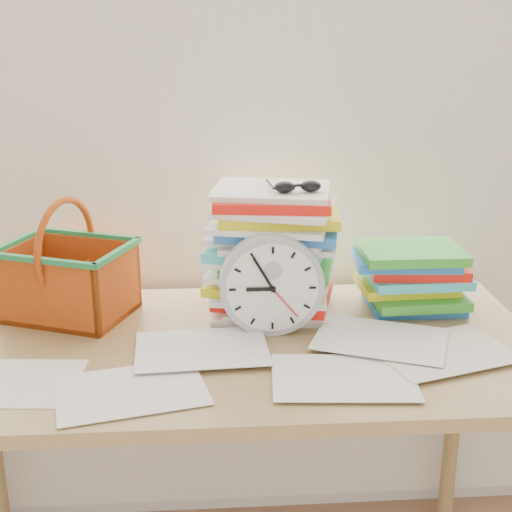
{
  "coord_description": "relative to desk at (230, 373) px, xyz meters",
  "views": [
    {
      "loc": [
        -0.04,
        0.15,
        1.43
      ],
      "look_at": [
        0.06,
        1.6,
        0.95
      ],
      "focal_mm": 50.0,
      "sensor_mm": 36.0,
      "label": 1
    }
  ],
  "objects": [
    {
      "name": "book_stack",
      "position": [
        0.46,
        0.18,
        0.16
      ],
      "size": [
        0.28,
        0.22,
        0.16
      ],
      "primitive_type": null,
      "rotation": [
        0.0,
        0.0,
        0.03
      ],
      "color": "white",
      "rests_on": "desk"
    },
    {
      "name": "desk",
      "position": [
        0.0,
        0.0,
        0.0
      ],
      "size": [
        1.4,
        0.7,
        0.75
      ],
      "color": "olive",
      "rests_on": "ground"
    },
    {
      "name": "paper_stack",
      "position": [
        0.11,
        0.18,
        0.23
      ],
      "size": [
        0.36,
        0.32,
        0.31
      ],
      "primitive_type": null,
      "rotation": [
        0.0,
        0.0,
        -0.22
      ],
      "color": "white",
      "rests_on": "desk"
    },
    {
      "name": "basket",
      "position": [
        -0.38,
        0.19,
        0.22
      ],
      "size": [
        0.35,
        0.31,
        0.29
      ],
      "primitive_type": null,
      "rotation": [
        0.0,
        0.0,
        -0.38
      ],
      "color": "#C75113",
      "rests_on": "desk"
    },
    {
      "name": "scattered_papers",
      "position": [
        0.0,
        0.0,
        0.08
      ],
      "size": [
        1.26,
        0.42,
        0.02
      ],
      "primitive_type": null,
      "color": "white",
      "rests_on": "desk"
    },
    {
      "name": "curtain",
      "position": [
        0.0,
        0.38,
        0.62
      ],
      "size": [
        2.4,
        0.01,
        2.5
      ],
      "primitive_type": "cube",
      "color": "white",
      "rests_on": "room_shell"
    },
    {
      "name": "clock",
      "position": [
        0.1,
        0.05,
        0.19
      ],
      "size": [
        0.24,
        0.05,
        0.24
      ],
      "primitive_type": "cylinder",
      "rotation": [
        1.57,
        0.0,
        0.0
      ],
      "color": "#A5A9B2",
      "rests_on": "desk"
    },
    {
      "name": "sunglasses",
      "position": [
        0.17,
        0.14,
        0.4
      ],
      "size": [
        0.14,
        0.12,
        0.03
      ],
      "primitive_type": null,
      "rotation": [
        0.0,
        0.0,
        0.1
      ],
      "color": "black",
      "rests_on": "paper_stack"
    }
  ]
}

